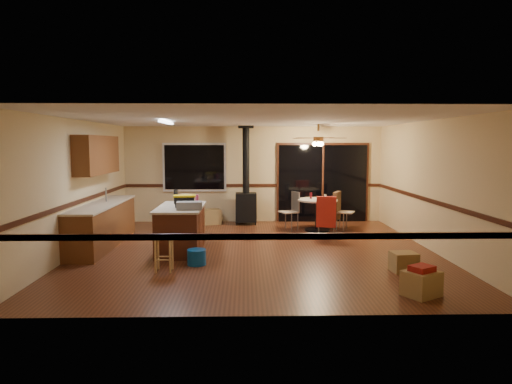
{
  "coord_description": "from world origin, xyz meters",
  "views": [
    {
      "loc": [
        -0.21,
        -8.96,
        2.12
      ],
      "look_at": [
        0.0,
        0.3,
        1.15
      ],
      "focal_mm": 32.0,
      "sensor_mm": 36.0,
      "label": 1
    }
  ],
  "objects_px": {
    "toolbox_grey": "(189,206)",
    "chair_left": "(292,206)",
    "blue_bucket": "(197,257)",
    "box_under_window": "(211,217)",
    "toolbox_black": "(185,202)",
    "dining_table": "(317,209)",
    "wood_stove": "(246,197)",
    "box_corner_a": "(421,284)",
    "chair_near": "(326,212)",
    "bar_stool": "(164,253)",
    "kitchen_island": "(181,229)",
    "box_corner_b": "(404,262)",
    "chair_right": "(338,206)"
  },
  "relations": [
    {
      "from": "wood_stove",
      "to": "chair_near",
      "type": "relative_size",
      "value": 3.6
    },
    {
      "from": "dining_table",
      "to": "chair_near",
      "type": "bearing_deg",
      "value": -85.96
    },
    {
      "from": "dining_table",
      "to": "box_under_window",
      "type": "distance_m",
      "value": 2.89
    },
    {
      "from": "wood_stove",
      "to": "blue_bucket",
      "type": "xyz_separation_m",
      "value": [
        -0.88,
        -4.11,
        -0.59
      ]
    },
    {
      "from": "chair_left",
      "to": "kitchen_island",
      "type": "bearing_deg",
      "value": -137.63
    },
    {
      "from": "toolbox_grey",
      "to": "bar_stool",
      "type": "height_order",
      "value": "toolbox_grey"
    },
    {
      "from": "wood_stove",
      "to": "chair_left",
      "type": "distance_m",
      "value": 1.42
    },
    {
      "from": "toolbox_grey",
      "to": "chair_right",
      "type": "xyz_separation_m",
      "value": [
        3.36,
        2.67,
        -0.38
      ]
    },
    {
      "from": "toolbox_black",
      "to": "dining_table",
      "type": "height_order",
      "value": "toolbox_black"
    },
    {
      "from": "chair_right",
      "to": "box_corner_a",
      "type": "height_order",
      "value": "chair_right"
    },
    {
      "from": "toolbox_black",
      "to": "bar_stool",
      "type": "distance_m",
      "value": 1.51
    },
    {
      "from": "toolbox_grey",
      "to": "chair_near",
      "type": "distance_m",
      "value": 3.35
    },
    {
      "from": "bar_stool",
      "to": "box_corner_b",
      "type": "height_order",
      "value": "bar_stool"
    },
    {
      "from": "toolbox_black",
      "to": "blue_bucket",
      "type": "height_order",
      "value": "toolbox_black"
    },
    {
      "from": "dining_table",
      "to": "chair_left",
      "type": "xyz_separation_m",
      "value": [
        -0.6,
        0.14,
        0.05
      ]
    },
    {
      "from": "kitchen_island",
      "to": "toolbox_grey",
      "type": "height_order",
      "value": "toolbox_grey"
    },
    {
      "from": "blue_bucket",
      "to": "box_under_window",
      "type": "height_order",
      "value": "box_under_window"
    },
    {
      "from": "blue_bucket",
      "to": "chair_near",
      "type": "height_order",
      "value": "chair_near"
    },
    {
      "from": "toolbox_black",
      "to": "box_corner_a",
      "type": "relative_size",
      "value": 0.79
    },
    {
      "from": "toolbox_black",
      "to": "bar_stool",
      "type": "bearing_deg",
      "value": -97.95
    },
    {
      "from": "bar_stool",
      "to": "box_corner_a",
      "type": "relative_size",
      "value": 1.31
    },
    {
      "from": "chair_near",
      "to": "box_corner_b",
      "type": "relative_size",
      "value": 1.74
    },
    {
      "from": "kitchen_island",
      "to": "blue_bucket",
      "type": "bearing_deg",
      "value": -68.41
    },
    {
      "from": "toolbox_black",
      "to": "box_under_window",
      "type": "xyz_separation_m",
      "value": [
        0.26,
        3.23,
        -0.81
      ]
    },
    {
      "from": "box_corner_a",
      "to": "wood_stove",
      "type": "bearing_deg",
      "value": 112.78
    },
    {
      "from": "toolbox_grey",
      "to": "chair_right",
      "type": "distance_m",
      "value": 4.3
    },
    {
      "from": "dining_table",
      "to": "box_corner_a",
      "type": "height_order",
      "value": "dining_table"
    },
    {
      "from": "kitchen_island",
      "to": "blue_bucket",
      "type": "xyz_separation_m",
      "value": [
        0.42,
        -1.06,
        -0.31
      ]
    },
    {
      "from": "toolbox_black",
      "to": "dining_table",
      "type": "xyz_separation_m",
      "value": [
        2.95,
        2.23,
        -0.47
      ]
    },
    {
      "from": "toolbox_grey",
      "to": "toolbox_black",
      "type": "relative_size",
      "value": 1.3
    },
    {
      "from": "toolbox_grey",
      "to": "chair_right",
      "type": "bearing_deg",
      "value": 38.49
    },
    {
      "from": "wood_stove",
      "to": "chair_right",
      "type": "distance_m",
      "value": 2.43
    },
    {
      "from": "dining_table",
      "to": "chair_near",
      "type": "xyz_separation_m",
      "value": [
        0.06,
        -0.88,
        0.06
      ]
    },
    {
      "from": "chair_left",
      "to": "chair_near",
      "type": "distance_m",
      "value": 1.21
    },
    {
      "from": "wood_stove",
      "to": "box_corner_a",
      "type": "distance_m",
      "value": 6.36
    },
    {
      "from": "toolbox_black",
      "to": "box_under_window",
      "type": "bearing_deg",
      "value": 85.4
    },
    {
      "from": "dining_table",
      "to": "chair_right",
      "type": "distance_m",
      "value": 0.55
    },
    {
      "from": "wood_stove",
      "to": "dining_table",
      "type": "relative_size",
      "value": 2.57
    },
    {
      "from": "toolbox_grey",
      "to": "chair_left",
      "type": "height_order",
      "value": "toolbox_grey"
    },
    {
      "from": "toolbox_black",
      "to": "dining_table",
      "type": "bearing_deg",
      "value": 37.05
    },
    {
      "from": "kitchen_island",
      "to": "wood_stove",
      "type": "bearing_deg",
      "value": 66.91
    },
    {
      "from": "wood_stove",
      "to": "chair_near",
      "type": "distance_m",
      "value": 2.58
    },
    {
      "from": "kitchen_island",
      "to": "chair_right",
      "type": "distance_m",
      "value": 4.22
    },
    {
      "from": "toolbox_grey",
      "to": "chair_left",
      "type": "distance_m",
      "value": 3.5
    },
    {
      "from": "toolbox_grey",
      "to": "chair_near",
      "type": "height_order",
      "value": "toolbox_grey"
    },
    {
      "from": "chair_left",
      "to": "box_corner_b",
      "type": "height_order",
      "value": "chair_left"
    },
    {
      "from": "box_corner_a",
      "to": "bar_stool",
      "type": "bearing_deg",
      "value": 160.77
    },
    {
      "from": "chair_left",
      "to": "box_corner_b",
      "type": "bearing_deg",
      "value": -68.79
    },
    {
      "from": "wood_stove",
      "to": "box_corner_a",
      "type": "bearing_deg",
      "value": -67.22
    },
    {
      "from": "wood_stove",
      "to": "chair_near",
      "type": "xyz_separation_m",
      "value": [
        1.81,
        -1.83,
        -0.13
      ]
    }
  ]
}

